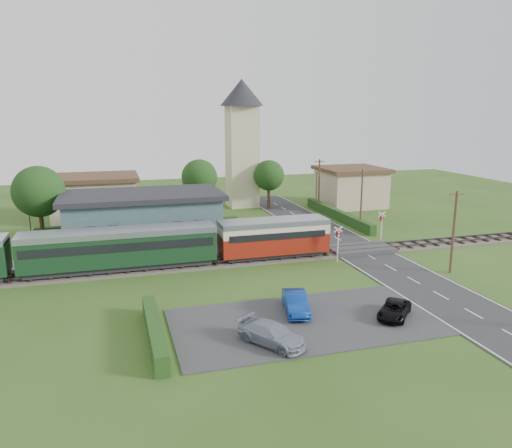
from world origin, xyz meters
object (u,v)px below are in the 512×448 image
object	(u,v)px
car_park_silver	(272,334)
station_building	(143,218)
pedestrian_near	(233,240)
equipment_hut	(55,247)
house_west	(95,197)
car_park_blue	(296,302)
house_east	(351,186)
church_tower	(242,134)
crossing_signal_far	(382,222)
crossing_signal_near	(338,239)
car_park_dark	(394,310)
car_on_road	(311,218)
train	(80,250)
pedestrian_far	(63,252)

from	to	relation	value
car_park_silver	station_building	bearing A→B (deg)	68.06
car_park_silver	pedestrian_near	size ratio (longest dim) A/B	2.33
equipment_hut	house_west	size ratio (longest dim) A/B	0.24
equipment_hut	car_park_silver	bearing A→B (deg)	-55.55
car_park_blue	house_east	bearing A→B (deg)	70.21
church_tower	house_west	world-z (taller)	church_tower
house_east	car_park_blue	distance (m)	40.62
crossing_signal_far	pedestrian_near	distance (m)	15.76
house_west	car_park_silver	bearing A→B (deg)	-75.09
crossing_signal_far	church_tower	bearing A→B (deg)	110.02
crossing_signal_near	car_park_silver	world-z (taller)	crossing_signal_near
equipment_hut	house_west	world-z (taller)	house_west
crossing_signal_near	car_park_dark	world-z (taller)	crossing_signal_near
church_tower	house_east	world-z (taller)	church_tower
church_tower	crossing_signal_far	world-z (taller)	church_tower
car_park_blue	crossing_signal_far	bearing A→B (deg)	56.68
crossing_signal_near	house_east	bearing A→B (deg)	60.87
car_on_road	crossing_signal_far	bearing A→B (deg)	-176.51
equipment_hut	car_park_blue	distance (m)	22.77
house_west	house_east	distance (m)	35.01
train	pedestrian_far	size ratio (longest dim) A/B	21.87
crossing_signal_near	car_on_road	bearing A→B (deg)	76.29
church_tower	pedestrian_far	world-z (taller)	church_tower
train	car_on_road	world-z (taller)	train
equipment_hut	car_park_dark	xyz separation A→B (m)	(22.50, -18.24, -1.16)
station_building	pedestrian_near	distance (m)	10.13
church_tower	car_park_dark	xyz separation A→B (m)	(-0.50, -41.04, -9.64)
church_tower	crossing_signal_far	distance (m)	26.39
car_park_silver	pedestrian_far	bearing A→B (deg)	89.72
church_tower	car_park_blue	distance (m)	40.10
equipment_hut	house_east	world-z (taller)	house_east
equipment_hut	train	size ratio (longest dim) A/B	0.06
train	car_park_blue	bearing A→B (deg)	-41.09
crossing_signal_near	car_park_silver	bearing A→B (deg)	-127.68
equipment_hut	station_building	size ratio (longest dim) A/B	0.16
equipment_hut	crossing_signal_near	bearing A→B (deg)	-12.94
church_tower	car_park_silver	size ratio (longest dim) A/B	4.01
pedestrian_far	church_tower	bearing A→B (deg)	-32.02
station_building	crossing_signal_far	size ratio (longest dim) A/B	4.88
crossing_signal_far	pedestrian_near	bearing A→B (deg)	178.71
equipment_hut	pedestrian_far	xyz separation A→B (m)	(0.71, -0.61, -0.31)
car_on_road	station_building	bearing A→B (deg)	86.31
pedestrian_far	train	bearing A→B (deg)	-136.95
station_building	crossing_signal_far	distance (m)	24.51
pedestrian_near	pedestrian_far	world-z (taller)	pedestrian_far
car_on_road	pedestrian_far	xyz separation A→B (m)	(-27.43, -10.33, 0.81)
station_building	car_on_road	bearing A→B (deg)	11.03
equipment_hut	pedestrian_near	bearing A→B (deg)	-1.63
car_park_dark	pedestrian_near	bearing A→B (deg)	153.75
house_east	crossing_signal_near	bearing A→B (deg)	-119.13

